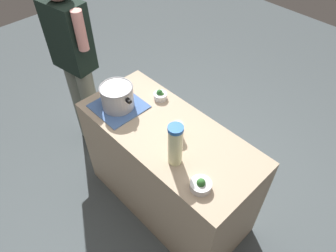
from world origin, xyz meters
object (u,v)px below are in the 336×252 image
object	(u,v)px
cooking_pot	(117,96)
broccoli_bowl_center	(160,95)
lemonade_pitcher	(175,145)
broccoli_bowl_front	(201,185)
mason_jar	(178,129)
person_cook	(76,64)

from	to	relation	value
cooking_pot	broccoli_bowl_center	bearing A→B (deg)	-116.94
cooking_pot	broccoli_bowl_center	size ratio (longest dim) A/B	3.02
broccoli_bowl_center	lemonade_pitcher	bearing A→B (deg)	145.58
cooking_pot	broccoli_bowl_front	bearing A→B (deg)	174.24
cooking_pot	lemonade_pitcher	bearing A→B (deg)	174.98
broccoli_bowl_front	cooking_pot	bearing A→B (deg)	-5.76
mason_jar	broccoli_bowl_center	world-z (taller)	mason_jar
mason_jar	broccoli_bowl_front	xyz separation A→B (m)	(-0.38, 0.19, -0.03)
cooking_pot	broccoli_bowl_center	distance (m)	0.32
broccoli_bowl_front	broccoli_bowl_center	size ratio (longest dim) A/B	1.25
broccoli_bowl_front	person_cook	size ratio (longest dim) A/B	0.08
lemonade_pitcher	cooking_pot	bearing A→B (deg)	-5.02
mason_jar	broccoli_bowl_front	distance (m)	0.43
mason_jar	lemonade_pitcher	bearing A→B (deg)	130.12
person_cook	mason_jar	bearing A→B (deg)	-176.99
cooking_pot	broccoli_bowl_front	distance (m)	0.88
mason_jar	broccoli_bowl_center	xyz separation A→B (m)	(0.35, -0.17, -0.03)
lemonade_pitcher	broccoli_bowl_front	world-z (taller)	lemonade_pitcher
lemonade_pitcher	person_cook	bearing A→B (deg)	-4.62
mason_jar	broccoli_bowl_front	world-z (taller)	mason_jar
person_cook	lemonade_pitcher	bearing A→B (deg)	175.38
lemonade_pitcher	broccoli_bowl_center	distance (m)	0.61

